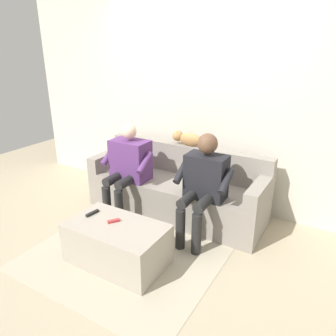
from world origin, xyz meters
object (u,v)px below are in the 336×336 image
person_right_seated (128,165)px  cat_on_backrest (187,138)px  couch (177,191)px  person_left_seated (203,182)px  coffee_table (117,244)px  remote_red (114,221)px  remote_black (92,213)px

person_right_seated → cat_on_backrest: (-0.49, -0.56, 0.26)m
couch → person_left_seated: bearing=146.0°
coffee_table → remote_red: bearing=-32.3°
couch → coffee_table: (0.00, 1.16, -0.08)m
coffee_table → person_left_seated: size_ratio=0.81×
cat_on_backrest → remote_black: size_ratio=3.73×
remote_black → coffee_table: bearing=89.8°
cat_on_backrest → remote_red: cat_on_backrest is taller
couch → remote_black: 1.17m
cat_on_backrest → remote_black: cat_on_backrest is taller
person_right_seated → remote_black: bearing=101.8°
person_right_seated → cat_on_backrest: size_ratio=2.03×
remote_red → couch: bearing=-146.7°
remote_black → remote_red: bearing=95.3°
person_left_seated → coffee_table: bearing=58.9°
couch → remote_red: couch is taller
person_left_seated → person_right_seated: bearing=-1.6°
couch → person_right_seated: 0.68m
person_left_seated → cat_on_backrest: bearing=-49.4°
person_right_seated → person_left_seated: bearing=178.4°
remote_black → person_left_seated: bearing=140.4°
remote_black → cat_on_backrest: bearing=173.6°
person_right_seated → remote_black: 0.85m
cat_on_backrest → remote_black: bearing=76.6°
person_right_seated → cat_on_backrest: person_right_seated is taller
cat_on_backrest → remote_black: 1.48m
person_left_seated → cat_on_backrest: person_left_seated is taller
coffee_table → person_right_seated: size_ratio=0.84×
coffee_table → cat_on_backrest: size_ratio=1.70×
remote_red → cat_on_backrest: bearing=-146.0°
coffee_table → remote_black: 0.39m
person_right_seated → remote_black: person_right_seated is taller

